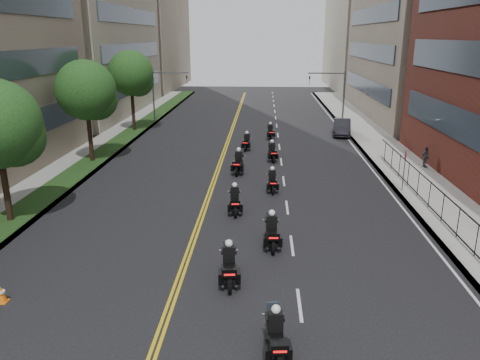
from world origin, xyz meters
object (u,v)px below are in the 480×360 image
Objects in this scene: motorcycle_4 at (235,201)px; motorcycle_8 at (247,143)px; motorcycle_2 at (229,267)px; pedestrian_c at (426,157)px; motorcycle_5 at (272,182)px; motorcycle_7 at (272,153)px; motorcycle_3 at (272,233)px; traffic_cone at (1,294)px; motorcycle_9 at (270,132)px; motorcycle_1 at (276,337)px; motorcycle_6 at (238,163)px; parked_sedan at (342,127)px.

motorcycle_4 is 1.07× the size of motorcycle_8.
motorcycle_2 is 1.59× the size of pedestrian_c.
motorcycle_7 is (0.09, 7.38, 0.03)m from motorcycle_5.
motorcycle_7 is (1.94, 18.76, -0.05)m from motorcycle_2.
motorcycle_4 is at bearing 115.69° from pedestrian_c.
motorcycle_2 is 1.07× the size of motorcycle_7.
traffic_cone is (-9.86, -5.16, -0.38)m from motorcycle_3.
pedestrian_c is 28.26m from traffic_cone.
motorcycle_9 is (2.14, 19.19, -0.04)m from motorcycle_4.
motorcycle_8 is 14.17m from pedestrian_c.
motorcycle_8 is 4.88m from motorcycle_9.
pedestrian_c reaches higher than motorcycle_1.
motorcycle_6 reaches higher than motorcycle_5.
motorcycle_8 is at bearing -121.07° from motorcycle_9.
motorcycle_1 is 34.05m from parked_sedan.
motorcycle_4 is at bearing 111.29° from motorcycle_3.
traffic_cone is (-8.16, -1.80, -0.39)m from motorcycle_2.
motorcycle_2 is 3.76m from motorcycle_3.
motorcycle_1 is 7.63m from motorcycle_3.
motorcycle_1 is at bearing -73.42° from motorcycle_2.
pedestrian_c reaches higher than motorcycle_7.
motorcycle_6 reaches higher than motorcycle_4.
pedestrian_c is (13.11, -5.37, 0.28)m from motorcycle_8.
motorcycle_8 is at bearing 92.11° from motorcycle_3.
motorcycle_4 is at bearing -121.67° from motorcycle_5.
motorcycle_6 reaches higher than motorcycle_7.
motorcycle_2 is at bearing -103.29° from motorcycle_7.
motorcycle_4 is 23.29m from parked_sedan.
motorcycle_1 reaches higher than motorcycle_9.
motorcycle_4 is 1.08× the size of motorcycle_5.
motorcycle_9 is 0.47× the size of parked_sedan.
motorcycle_4 is at bearing -108.46° from motorcycle_7.
motorcycle_1 is 0.93× the size of motorcycle_2.
motorcycle_1 reaches higher than motorcycle_8.
motorcycle_5 is at bearing -103.45° from parked_sedan.
motorcycle_3 is at bearing -98.27° from motorcycle_7.
motorcycle_6 is 11.78m from motorcycle_9.
motorcycle_4 reaches higher than motorcycle_1.
motorcycle_5 is (1.84, 11.38, -0.08)m from motorcycle_2.
motorcycle_2 reaches higher than parked_sedan.
motorcycle_4 reaches higher than pedestrian_c.
traffic_cone is (-7.69, -17.04, -0.41)m from motorcycle_6.
motorcycle_3 is 8.03m from motorcycle_5.
motorcycle_5 is 15.39m from motorcycle_9.
motorcycle_3 is 26.65m from parked_sedan.
motorcycle_4 is 1.07× the size of motorcycle_9.
motorcycle_5 is at bearing 85.52° from motorcycle_3.
motorcycle_5 is at bearing -54.11° from motorcycle_6.
pedestrian_c is (11.05, -9.80, 0.28)m from motorcycle_9.
motorcycle_6 is (-0.22, 7.65, 0.05)m from motorcycle_4.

